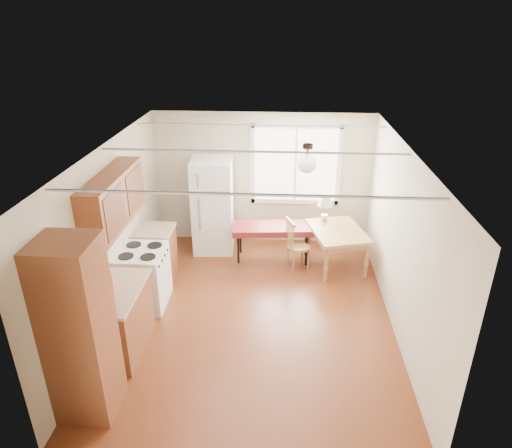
# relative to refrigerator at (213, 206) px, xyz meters

# --- Properties ---
(room_shell) EXTENTS (4.60, 5.60, 2.62)m
(room_shell) POSITION_rel_refrigerator_xyz_m (0.89, -2.07, 0.38)
(room_shell) COLOR #4F2110
(room_shell) RESTS_ON ground
(kitchen_run) EXTENTS (0.65, 3.40, 2.20)m
(kitchen_run) POSITION_rel_refrigerator_xyz_m (-0.82, -2.70, -0.03)
(kitchen_run) COLOR brown
(kitchen_run) RESTS_ON ground
(window_unit) EXTENTS (1.64, 0.05, 1.51)m
(window_unit) POSITION_rel_refrigerator_xyz_m (1.49, 0.41, 0.68)
(window_unit) COLOR white
(window_unit) RESTS_ON room_shell
(pendant_light) EXTENTS (0.26, 0.26, 0.40)m
(pendant_light) POSITION_rel_refrigerator_xyz_m (1.59, -1.67, 1.36)
(pendant_light) COLOR black
(pendant_light) RESTS_ON room_shell
(refrigerator) EXTENTS (0.75, 0.76, 1.74)m
(refrigerator) POSITION_rel_refrigerator_xyz_m (0.00, 0.00, 0.00)
(refrigerator) COLOR white
(refrigerator) RESTS_ON ground
(bench) EXTENTS (1.47, 0.66, 0.66)m
(bench) POSITION_rel_refrigerator_xyz_m (1.11, -0.34, -0.28)
(bench) COLOR maroon
(bench) RESTS_ON ground
(dining_table) EXTENTS (1.09, 1.29, 0.70)m
(dining_table) POSITION_rel_refrigerator_xyz_m (2.23, -0.52, -0.28)
(dining_table) COLOR olive
(dining_table) RESTS_ON ground
(chair) EXTENTS (0.45, 0.44, 0.91)m
(chair) POSITION_rel_refrigerator_xyz_m (1.49, -0.67, -0.35)
(chair) COLOR olive
(chair) RESTS_ON ground
(table_lamp) EXTENTS (0.26, 0.26, 0.46)m
(table_lamp) POSITION_rel_refrigerator_xyz_m (2.02, -0.13, 0.16)
(table_lamp) COLOR #CD8D41
(table_lamp) RESTS_ON dining_table
(coffee_maker) EXTENTS (0.22, 0.26, 0.35)m
(coffee_maker) POSITION_rel_refrigerator_xyz_m (-0.83, -3.38, 0.16)
(coffee_maker) COLOR black
(coffee_maker) RESTS_ON kitchen_run
(kettle) EXTENTS (0.13, 0.13, 0.25)m
(kettle) POSITION_rel_refrigerator_xyz_m (-0.89, -2.89, 0.13)
(kettle) COLOR red
(kettle) RESTS_ON kitchen_run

